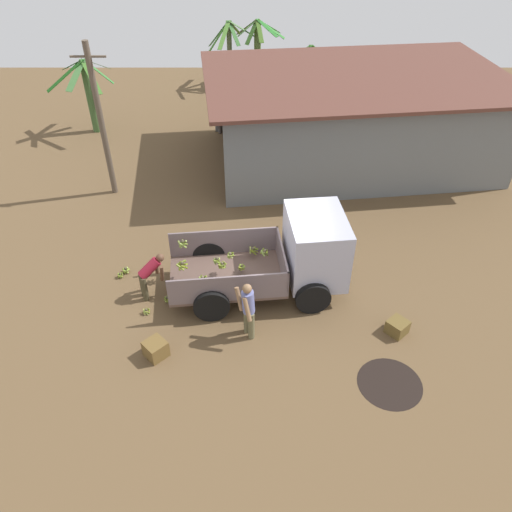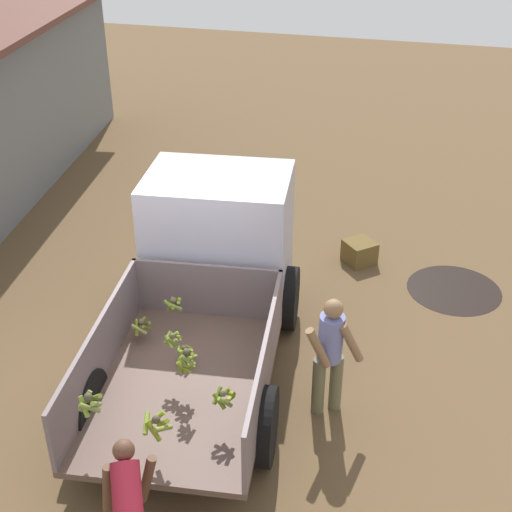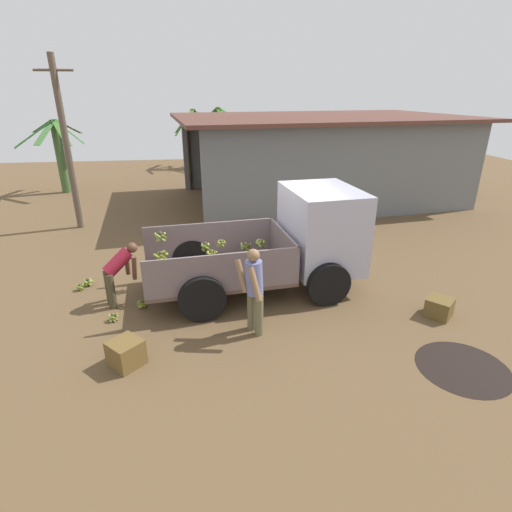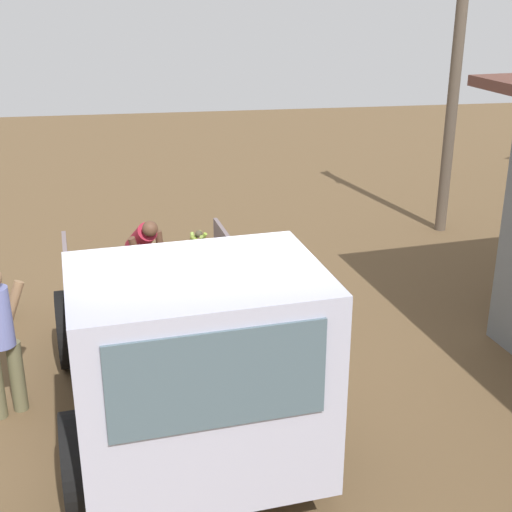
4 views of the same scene
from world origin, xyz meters
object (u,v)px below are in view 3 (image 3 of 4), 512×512
wooden_crate_1 (439,307)px  banana_bunch_on_ground_2 (113,317)px  person_bystander_near_shed (208,192)px  banana_bunch_on_ground_3 (142,304)px  banana_bunch_on_ground_0 (80,287)px  banana_bunch_on_ground_1 (88,282)px  person_foreground_visitor (254,288)px  wooden_crate_0 (126,353)px  cargo_truck (302,237)px  utility_pole (66,145)px  person_worker_loading (118,270)px

wooden_crate_1 → banana_bunch_on_ground_2: bearing=174.1°
person_bystander_near_shed → banana_bunch_on_ground_3: 6.30m
banana_bunch_on_ground_0 → banana_bunch_on_ground_2: (0.96, -1.40, 0.01)m
banana_bunch_on_ground_0 → banana_bunch_on_ground_1: bearing=60.6°
banana_bunch_on_ground_2 → wooden_crate_1: wooden_crate_1 is taller
banana_bunch_on_ground_1 → banana_bunch_on_ground_2: size_ratio=1.08×
person_foreground_visitor → wooden_crate_0: person_foreground_visitor is taller
person_foreground_visitor → person_bystander_near_shed: size_ratio=1.03×
banana_bunch_on_ground_2 → wooden_crate_1: 6.23m
cargo_truck → utility_pole: bearing=134.6°
person_worker_loading → wooden_crate_1: bearing=-37.3°
person_worker_loading → banana_bunch_on_ground_3: person_worker_loading is taller
utility_pole → banana_bunch_on_ground_0: 5.33m
person_bystander_near_shed → banana_bunch_on_ground_0: 5.95m
banana_bunch_on_ground_1 → banana_bunch_on_ground_2: banana_bunch_on_ground_1 is taller
banana_bunch_on_ground_0 → wooden_crate_0: size_ratio=0.38×
utility_pole → banana_bunch_on_ground_0: (1.16, -4.57, -2.48)m
person_foreground_visitor → cargo_truck: bearing=-154.9°
person_worker_loading → wooden_crate_0: bearing=-103.7°
person_bystander_near_shed → banana_bunch_on_ground_2: (-1.98, -6.51, -0.78)m
wooden_crate_1 → utility_pole: bearing=141.5°
cargo_truck → utility_pole: size_ratio=0.93×
banana_bunch_on_ground_1 → wooden_crate_1: (7.05, -2.25, 0.09)m
banana_bunch_on_ground_2 → wooden_crate_0: (0.47, -1.36, 0.12)m
banana_bunch_on_ground_1 → person_worker_loading: bearing=-45.5°
person_worker_loading → banana_bunch_on_ground_1: (-0.90, 0.92, -0.64)m
banana_bunch_on_ground_0 → wooden_crate_1: size_ratio=0.40×
person_bystander_near_shed → banana_bunch_on_ground_0: person_bystander_near_shed is taller
person_foreground_visitor → person_worker_loading: bearing=-59.0°
banana_bunch_on_ground_1 → banana_bunch_on_ground_3: size_ratio=1.04×
utility_pole → banana_bunch_on_ground_2: utility_pole is taller
person_foreground_visitor → wooden_crate_1: (3.61, 0.08, -0.71)m
banana_bunch_on_ground_1 → cargo_truck: bearing=-6.3°
person_foreground_visitor → banana_bunch_on_ground_0: person_foreground_visitor is taller
cargo_truck → person_worker_loading: bearing=179.7°
person_bystander_near_shed → banana_bunch_on_ground_1: (-2.83, -4.90, -0.77)m
person_foreground_visitor → person_worker_loading: (-2.54, 1.42, -0.16)m
utility_pole → person_bystander_near_shed: (4.11, 0.54, -1.69)m
person_foreground_visitor → person_worker_loading: person_foreground_visitor is taller
banana_bunch_on_ground_0 → person_worker_loading: bearing=-34.9°
banana_bunch_on_ground_1 → utility_pole: bearing=106.3°
banana_bunch_on_ground_2 → wooden_crate_0: bearing=-71.1°
cargo_truck → banana_bunch_on_ground_2: 4.14m
utility_pole → person_worker_loading: utility_pole is taller
cargo_truck → banana_bunch_on_ground_0: cargo_truck is taller
person_foreground_visitor → wooden_crate_0: 2.32m
banana_bunch_on_ground_1 → person_foreground_visitor: bearing=-34.2°
utility_pole → banana_bunch_on_ground_0: bearing=-75.7°
person_worker_loading → person_bystander_near_shed: (1.93, 5.82, 0.13)m
wooden_crate_0 → cargo_truck: bearing=35.8°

